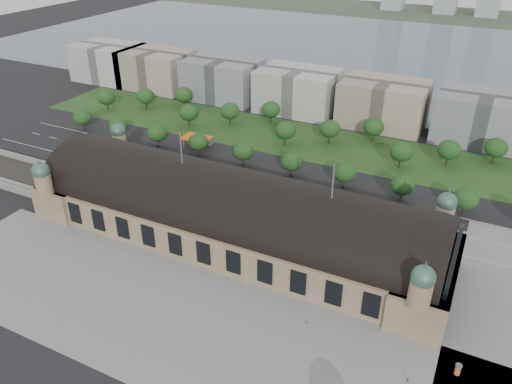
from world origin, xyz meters
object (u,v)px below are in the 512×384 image
at_px(parked_car_2, 177,185).
at_px(parked_car_4, 188,185).
at_px(bus_west, 230,186).
at_px(parked_car_1, 164,179).
at_px(traffic_car_0, 98,149).
at_px(traffic_car_5, 351,199).
at_px(petrol_station, 202,139).
at_px(parked_car_5, 191,186).
at_px(traffic_car_4, 246,193).
at_px(parked_car_3, 172,181).
at_px(traffic_car_1, 146,157).
at_px(traffic_car_2, 170,171).
at_px(pedestrian_0, 307,324).
at_px(parked_car_6, 176,187).
at_px(bus_east, 363,224).
at_px(parked_car_0, 119,168).
at_px(advertising_column, 458,369).
at_px(pedestrian_1, 408,380).
at_px(bus_mid, 275,195).

xyz_separation_m(parked_car_2, parked_car_4, (4.08, 2.11, -0.00)).
relative_size(parked_car_4, bus_west, 0.35).
bearing_deg(parked_car_1, traffic_car_0, -131.10).
distance_m(traffic_car_5, bus_west, 50.52).
relative_size(petrol_station, parked_car_5, 3.04).
bearing_deg(parked_car_2, parked_car_5, 81.95).
height_order(petrol_station, traffic_car_4, petrol_station).
relative_size(traffic_car_0, parked_car_3, 1.08).
bearing_deg(traffic_car_1, traffic_car_2, -104.87).
bearing_deg(pedestrian_0, parked_car_6, 131.37).
xyz_separation_m(parked_car_4, pedestrian_0, (75.75, -54.51, 0.09)).
xyz_separation_m(parked_car_1, parked_car_3, (4.13, 0.00, 0.08)).
distance_m(parked_car_4, bus_east, 75.97).
relative_size(traffic_car_4, pedestrian_0, 2.75).
distance_m(petrol_station, traffic_car_0, 51.19).
height_order(traffic_car_4, traffic_car_5, traffic_car_4).
height_order(parked_car_1, parked_car_6, parked_car_6).
distance_m(traffic_car_5, parked_car_6, 73.24).
bearing_deg(parked_car_6, parked_car_1, -140.88).
distance_m(traffic_car_0, traffic_car_2, 45.76).
bearing_deg(traffic_car_4, parked_car_4, -85.51).
height_order(parked_car_5, bus_west, bus_west).
xyz_separation_m(traffic_car_1, pedestrian_0, (108.89, -69.27, 0.12)).
bearing_deg(traffic_car_2, parked_car_5, 73.53).
bearing_deg(parked_car_3, parked_car_6, 28.71).
distance_m(traffic_car_5, parked_car_5, 67.07).
distance_m(traffic_car_5, parked_car_4, 68.66).
relative_size(parked_car_0, parked_car_3, 0.98).
xyz_separation_m(petrol_station, parked_car_6, (14.44, -44.28, -2.21)).
xyz_separation_m(traffic_car_4, bus_west, (-8.29, 0.97, 1.04)).
bearing_deg(traffic_car_2, parked_car_4, 71.14).
xyz_separation_m(traffic_car_5, parked_car_0, (-102.93, -19.69, -0.04)).
height_order(bus_east, advertising_column, bus_east).
height_order(parked_car_2, pedestrian_1, pedestrian_1).
distance_m(traffic_car_5, parked_car_3, 76.48).
relative_size(parked_car_6, bus_west, 0.39).
distance_m(traffic_car_2, parked_car_1, 7.84).
height_order(parked_car_0, parked_car_5, parked_car_0).
height_order(parked_car_4, pedestrian_0, pedestrian_0).
bearing_deg(traffic_car_1, parked_car_5, -106.21).
bearing_deg(traffic_car_5, parked_car_1, 109.80).
bearing_deg(traffic_car_5, parked_car_2, 112.97).
bearing_deg(traffic_car_4, traffic_car_5, 103.84).
bearing_deg(bus_mid, parked_car_5, 100.48).
bearing_deg(traffic_car_2, pedestrian_0, 63.58).
bearing_deg(pedestrian_1, parked_car_4, 103.62).
relative_size(bus_east, pedestrian_1, 7.79).
bearing_deg(parked_car_1, parked_car_0, -117.51).
bearing_deg(parked_car_1, bus_mid, 70.43).
bearing_deg(traffic_car_4, parked_car_3, -88.08).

